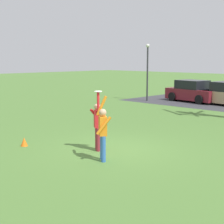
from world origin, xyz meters
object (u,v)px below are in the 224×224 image
lamppost_by_lot (147,66)px  field_cone_orange (24,142)px  person_catcher (97,123)px  person_defender (103,130)px  parked_car_maroon (193,92)px  frisbee_disc (98,91)px

lamppost_by_lot → field_cone_orange: bearing=-68.4°
person_catcher → person_defender: bearing=0.0°
lamppost_by_lot → person_catcher: bearing=-57.8°
parked_car_maroon → frisbee_disc: bearing=-62.0°
parked_car_maroon → lamppost_by_lot: bearing=-136.5°
field_cone_orange → lamppost_by_lot: bearing=111.6°
person_catcher → parked_car_maroon: 15.45m
frisbee_disc → field_cone_orange: 3.47m
frisbee_disc → field_cone_orange: frisbee_disc is taller
person_catcher → lamppost_by_lot: lamppost_by_lot is taller
parked_car_maroon → lamppost_by_lot: 3.89m
lamppost_by_lot → field_cone_orange: (5.56, -14.07, -2.43)m
frisbee_disc → lamppost_by_lot: size_ratio=0.06×
field_cone_orange → person_defender: bearing=12.0°
frisbee_disc → parked_car_maroon: 15.70m
person_catcher → lamppost_by_lot: bearing=158.0°
person_catcher → lamppost_by_lot: 14.96m
person_catcher → frisbee_disc: frisbee_disc is taller
person_catcher → parked_car_maroon: (-5.14, 14.57, -0.25)m
person_catcher → person_defender: person_catcher is taller
person_catcher → parked_car_maroon: size_ratio=0.48×
frisbee_disc → parked_car_maroon: (-5.32, 14.70, -1.37)m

